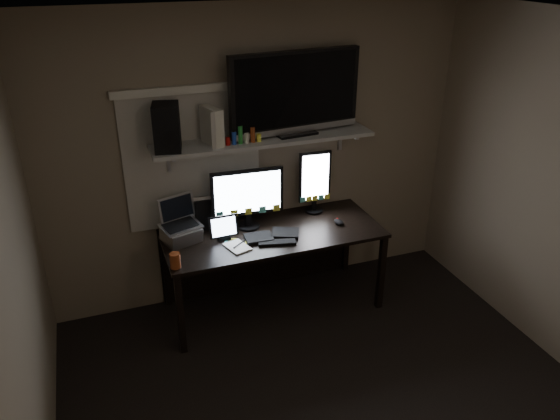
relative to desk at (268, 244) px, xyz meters
name	(u,v)px	position (x,y,z in m)	size (l,w,h in m)	color
ceiling	(372,31)	(0.00, -1.55, 1.95)	(3.60, 3.60, 0.00)	silver
back_wall	(258,158)	(0.00, 0.25, 0.70)	(3.60, 3.60, 0.00)	#786A56
left_wall	(6,332)	(-1.80, -1.55, 0.70)	(3.60, 3.60, 0.00)	#786A56
window_blinds	(193,161)	(-0.55, 0.24, 0.75)	(1.10, 0.02, 1.10)	silver
desk	(268,244)	(0.00, 0.00, 0.00)	(1.80, 0.75, 0.73)	black
wall_shelf	(264,140)	(0.00, 0.08, 0.91)	(1.80, 0.35, 0.03)	#ABABA6
monitor_landscape	(248,198)	(-0.16, 0.03, 0.44)	(0.60, 0.06, 0.53)	black
monitor_portrait	(315,182)	(0.47, 0.12, 0.46)	(0.28, 0.05, 0.57)	black
keyboard	(272,235)	(-0.03, -0.20, 0.19)	(0.46, 0.18, 0.03)	black
mouse	(339,222)	(0.57, -0.17, 0.20)	(0.07, 0.11, 0.04)	black
notepad	(237,247)	(-0.35, -0.27, 0.18)	(0.15, 0.21, 0.01)	white
tablet	(223,227)	(-0.41, -0.10, 0.28)	(0.24, 0.10, 0.21)	black
file_sorter	(208,212)	(-0.48, 0.14, 0.32)	(0.22, 0.10, 0.28)	black
laptop	(180,222)	(-0.74, -0.02, 0.35)	(0.31, 0.25, 0.35)	#B5B6BB
cup	(175,261)	(-0.85, -0.40, 0.23)	(0.08, 0.08, 0.12)	brown
sticky_notes	(247,244)	(-0.26, -0.24, 0.18)	(0.33, 0.24, 0.00)	#FAF844
tv	(295,93)	(0.27, 0.09, 1.26)	(1.11, 0.20, 0.67)	black
game_console	(212,126)	(-0.42, 0.07, 1.07)	(0.07, 0.24, 0.29)	beige
speaker	(167,127)	(-0.76, 0.05, 1.10)	(0.19, 0.23, 0.35)	black
bottles	(243,135)	(-0.19, 0.01, 1.00)	(0.22, 0.05, 0.14)	#A50F0C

